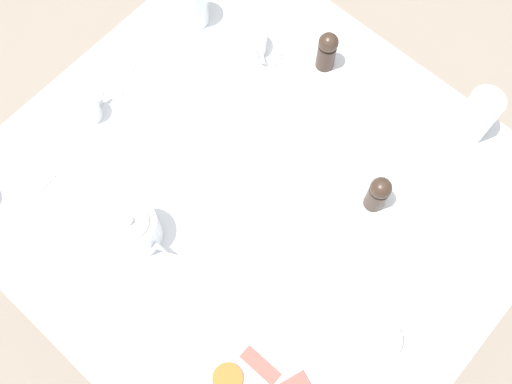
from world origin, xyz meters
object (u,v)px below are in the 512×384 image
at_px(pepper_grinder, 378,193).
at_px(spoon_for_tea, 128,75).
at_px(water_glass_short, 477,116).
at_px(knife_by_plate, 498,198).
at_px(water_glass_tall, 192,4).
at_px(salt_grinder, 327,50).
at_px(fork_by_plate, 267,121).
at_px(teacup_with_saucer_left, 250,44).
at_px(creamer_jug, 87,108).
at_px(fork_spare, 187,136).
at_px(napkin_folded, 33,161).
at_px(teacup_with_saucer_right, 378,341).
at_px(teapot_near, 134,229).

relative_size(pepper_grinder, spoon_for_tea, 0.82).
xyz_separation_m(water_glass_short, knife_by_plate, (-0.09, -0.15, -0.07)).
distance_m(water_glass_tall, salt_grinder, 0.35).
distance_m(water_glass_tall, fork_by_plate, 0.35).
bearing_deg(fork_by_plate, teacup_with_saucer_left, 53.73).
bearing_deg(pepper_grinder, salt_grinder, 56.58).
relative_size(creamer_jug, spoon_for_tea, 0.60).
bearing_deg(salt_grinder, water_glass_tall, 109.20).
relative_size(salt_grinder, fork_spare, 0.67).
bearing_deg(napkin_folded, salt_grinder, -27.14).
bearing_deg(napkin_folded, spoon_for_tea, 0.73).
relative_size(pepper_grinder, fork_spare, 0.67).
bearing_deg(knife_by_plate, fork_spare, 119.55).
bearing_deg(knife_by_plate, teacup_with_saucer_left, 96.83).
relative_size(salt_grinder, fork_by_plate, 0.87).
height_order(teacup_with_saucer_right, fork_spare, teacup_with_saucer_right).
bearing_deg(pepper_grinder, teapot_near, 140.23).
distance_m(knife_by_plate, fork_spare, 0.72).
bearing_deg(spoon_for_tea, salt_grinder, -44.50).
bearing_deg(salt_grinder, teapot_near, 177.62).
bearing_deg(knife_by_plate, teapot_near, 138.08).
bearing_deg(spoon_for_tea, water_glass_short, -58.78).
distance_m(teapot_near, teacup_with_saucer_left, 0.54).
bearing_deg(fork_by_plate, knife_by_plate, -68.79).
height_order(teapot_near, knife_by_plate, teapot_near).
relative_size(water_glass_tall, spoon_for_tea, 0.83).
xyz_separation_m(salt_grinder, fork_spare, (-0.37, 0.11, -0.06)).
xyz_separation_m(salt_grinder, spoon_for_tea, (-0.34, 0.34, -0.06)).
bearing_deg(spoon_for_tea, knife_by_plate, -68.67).
bearing_deg(teapot_near, teacup_with_saucer_left, 100.15).
bearing_deg(knife_by_plate, salt_grinder, 88.81).
relative_size(water_glass_tall, fork_spare, 0.68).
bearing_deg(fork_by_plate, teacup_with_saucer_right, -114.74).
relative_size(teacup_with_saucer_right, napkin_folded, 1.13).
xyz_separation_m(water_glass_tall, fork_spare, (-0.25, -0.22, -0.06)).
relative_size(water_glass_tall, salt_grinder, 1.02).
distance_m(teacup_with_saucer_right, water_glass_short, 0.55).
xyz_separation_m(water_glass_tall, creamer_jug, (-0.36, -0.01, -0.02)).
height_order(creamer_jug, spoon_for_tea, creamer_jug).
xyz_separation_m(teacup_with_saucer_left, salt_grinder, (0.09, -0.16, 0.03)).
bearing_deg(fork_spare, spoon_for_tea, 83.94).
relative_size(water_glass_short, spoon_for_tea, 1.03).
bearing_deg(teacup_with_saucer_left, napkin_folded, 163.10).
distance_m(teapot_near, water_glass_short, 0.80).
height_order(teacup_with_saucer_right, knife_by_plate, teacup_with_saucer_right).
xyz_separation_m(water_glass_short, fork_by_plate, (-0.29, 0.37, -0.07)).
relative_size(pepper_grinder, salt_grinder, 1.00).
distance_m(teacup_with_saucer_right, spoon_for_tea, 0.85).
xyz_separation_m(salt_grinder, knife_by_plate, (-0.01, -0.52, -0.06)).
bearing_deg(teacup_with_saucer_right, pepper_grinder, 39.07).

